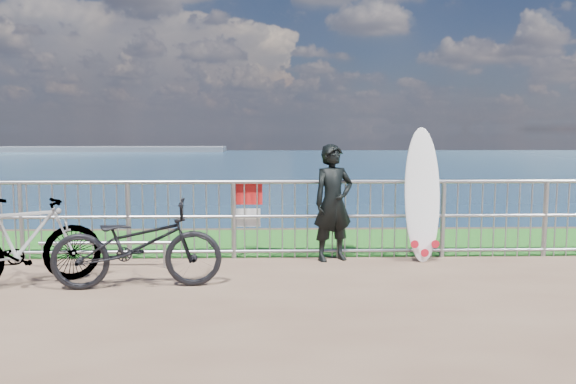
{
  "coord_description": "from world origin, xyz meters",
  "views": [
    {
      "loc": [
        0.06,
        -6.32,
        1.84
      ],
      "look_at": [
        0.26,
        1.2,
        1.0
      ],
      "focal_mm": 35.0,
      "sensor_mm": 36.0,
      "label": 1
    }
  ],
  "objects_px": {
    "surfer": "(333,203)",
    "bicycle_near": "(137,244)",
    "surfboard": "(422,199)",
    "bicycle_far": "(23,242)"
  },
  "relations": [
    {
      "from": "surfer",
      "to": "bicycle_near",
      "type": "xyz_separation_m",
      "value": [
        -2.42,
        -1.32,
        -0.31
      ]
    },
    {
      "from": "surfboard",
      "to": "bicycle_near",
      "type": "distance_m",
      "value": 3.92
    },
    {
      "from": "bicycle_near",
      "to": "bicycle_far",
      "type": "relative_size",
      "value": 1.1
    },
    {
      "from": "surfer",
      "to": "surfboard",
      "type": "relative_size",
      "value": 0.87
    },
    {
      "from": "bicycle_near",
      "to": "surfboard",
      "type": "bearing_deg",
      "value": -76.44
    },
    {
      "from": "surfboard",
      "to": "bicycle_near",
      "type": "height_order",
      "value": "surfboard"
    },
    {
      "from": "surfer",
      "to": "bicycle_near",
      "type": "distance_m",
      "value": 2.78
    },
    {
      "from": "surfboard",
      "to": "bicycle_far",
      "type": "distance_m",
      "value": 5.18
    },
    {
      "from": "surfboard",
      "to": "bicycle_far",
      "type": "height_order",
      "value": "surfboard"
    },
    {
      "from": "surfer",
      "to": "bicycle_far",
      "type": "xyz_separation_m",
      "value": [
        -3.77,
        -1.25,
        -0.29
      ]
    }
  ]
}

